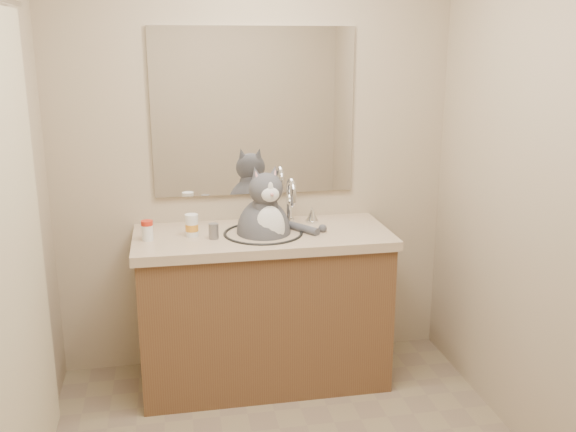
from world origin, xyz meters
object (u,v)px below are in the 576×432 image
Objects in this scene: pill_bottle_redcap at (147,230)px; pill_bottle_orange at (192,226)px; grey_canister at (214,231)px; cat at (265,229)px.

pill_bottle_orange is (0.22, 0.03, 0.00)m from pill_bottle_redcap.
grey_canister is (0.33, -0.04, -0.01)m from pill_bottle_redcap.
pill_bottle_orange is at bearing 8.19° from pill_bottle_redcap.
pill_bottle_orange is 1.45× the size of grey_canister.
pill_bottle_orange reaches higher than grey_canister.
grey_canister is at bearing -32.47° from pill_bottle_orange.
pill_bottle_redcap reaches higher than grey_canister.
pill_bottle_orange reaches higher than pill_bottle_redcap.
pill_bottle_redcap is 0.33m from grey_canister.
pill_bottle_redcap is at bearing 171.62° from cat.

